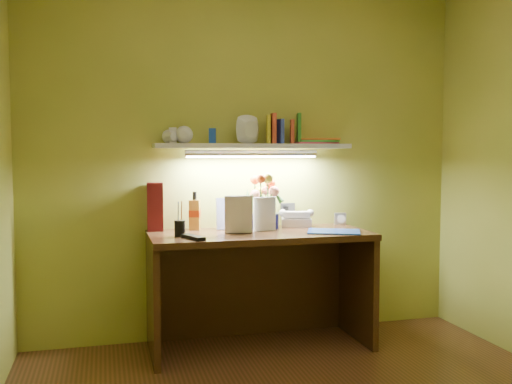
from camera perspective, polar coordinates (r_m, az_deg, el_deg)
desk at (r=3.71m, az=0.40°, el=-9.77°), size 1.40×0.60×0.75m
flower_bouquet at (r=3.80m, az=0.78°, el=-1.01°), size 0.23×0.23×0.35m
telephone at (r=3.90m, az=4.06°, el=-2.61°), size 0.23×0.20×0.12m
desk_clock at (r=4.06m, az=8.41°, el=-2.65°), size 0.09×0.06×0.08m
whisky_bottle at (r=3.75m, az=-6.15°, el=-1.87°), size 0.09×0.09×0.25m
whisky_box at (r=3.74m, az=-10.06°, el=-1.47°), size 0.11×0.11×0.31m
pen_cup at (r=3.49m, az=-7.62°, el=-3.07°), size 0.08×0.08×0.16m
art_card at (r=3.77m, az=-2.41°, el=-2.16°), size 0.21×0.05×0.21m
tv_remote at (r=3.37m, az=-6.28°, el=-4.52°), size 0.12×0.20×0.02m
blue_folder at (r=3.67m, az=7.80°, el=-3.94°), size 0.39×0.35×0.01m
desk_book_a at (r=3.56m, az=-3.16°, el=-2.29°), size 0.18×0.05×0.24m
desk_book_b at (r=3.63m, az=-0.23°, el=-2.28°), size 0.16×0.05×0.22m
wall_shelf at (r=3.78m, az=-0.05°, el=5.09°), size 1.30×0.28×0.24m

